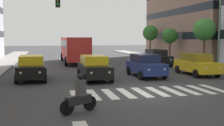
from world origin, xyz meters
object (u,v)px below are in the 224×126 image
Objects in this scene: bus_behind_traffic at (74,47)px; street_lamp_left at (214,20)px; car_2 at (94,67)px; car_row2_0 at (156,57)px; street_tree_1 at (204,30)px; car_3 at (32,67)px; car_1 at (145,65)px; traffic_light_gantry at (7,24)px; car_0 at (196,64)px; street_tree_3 at (150,33)px; street_tree_2 at (170,36)px; motorcycle_with_rider at (79,97)px.

street_lamp_left is (-11.13, 11.01, 2.67)m from bus_behind_traffic.
bus_behind_traffic reaches higher than car_2.
bus_behind_traffic is at bearing -33.44° from car_row2_0.
street_tree_1 is (-12.78, -6.59, 2.90)m from car_2.
car_3 is 0.42× the size of bus_behind_traffic.
bus_behind_traffic reaches higher than car_1.
car_2 is at bearing 166.55° from car_3.
traffic_light_gantry reaches higher than car_1.
car_1 and car_2 have the same top height.
traffic_light_gantry reaches higher than car_0.
street_lamp_left is 17.98m from street_tree_3.
car_2 is 0.42× the size of bus_behind_traffic.
street_lamp_left is at bearing -174.52° from car_3.
street_tree_2 reaches higher than car_2.
car_0 is at bearing 178.15° from car_3.
street_tree_3 reaches higher than car_row2_0.
car_1 is (4.29, -0.08, 0.00)m from car_0.
street_tree_1 is (-4.40, -5.97, 2.90)m from car_0.
car_2 is 4.40m from car_3.
bus_behind_traffic is (4.09, -12.81, 0.97)m from car_1.
car_row2_0 is at bearing -135.00° from car_2.
motorcycle_with_rider is at bearing 63.43° from street_tree_3.
car_row2_0 is 1.09× the size of street_tree_2.
bus_behind_traffic reaches higher than motorcycle_with_rider.
motorcycle_with_rider is at bearing 76.03° from car_2.
car_0 reaches higher than motorcycle_with_rider.
traffic_light_gantry reaches higher than car_2.
street_tree_3 is at bearing -130.48° from car_3.
motorcycle_with_rider is 0.39× the size of street_tree_2.
car_1 is at bearing 61.48° from car_row2_0.
car_0 is at bearing -139.69° from motorcycle_with_rider.
motorcycle_with_rider is 5.99m from traffic_light_gantry.
car_2 is at bearing 9.66° from car_1.
street_tree_2 is at bearing -123.09° from motorcycle_with_rider.
traffic_light_gantry reaches higher than street_tree_1.
street_lamp_left is 1.48× the size of street_tree_1.
car_row2_0 is (0.24, -7.52, 0.00)m from car_0.
street_lamp_left is (-13.18, -10.73, 3.88)m from motorcycle_with_rider.
bus_behind_traffic is at bearing -72.28° from car_1.
car_3 is at bearing -1.85° from car_0.
car_2 is 1.09× the size of street_tree_2.
street_tree_1 reaches higher than street_tree_2.
street_tree_2 is (-12.49, -0.56, 1.34)m from bus_behind_traffic.
car_3 is 9.52m from motorcycle_with_rider.
car_3 is at bearing 18.07° from street_tree_1.
motorcycle_with_rider is (2.05, 21.74, -1.21)m from bus_behind_traffic.
street_tree_3 is at bearing -101.16° from car_0.
car_2 is 0.81× the size of traffic_light_gantry.
car_2 is at bearing 27.28° from street_tree_1.
traffic_light_gantry is 1.14× the size of street_tree_1.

